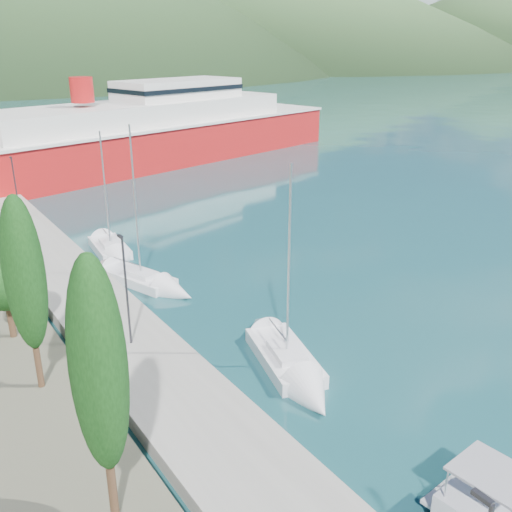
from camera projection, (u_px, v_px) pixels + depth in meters
quay at (61, 272)px, 41.21m from camera, size 5.00×88.00×0.80m
lamp_posts at (117, 279)px, 30.56m from camera, size 0.15×46.63×6.06m
sailboat_near at (298, 378)px, 28.45m from camera, size 4.55×8.55×11.77m
sailboat_mid at (157, 285)px, 39.21m from camera, size 4.73×8.55×11.93m
sailboat_far at (116, 255)px, 44.66m from camera, size 3.07×7.45×10.65m
ferry at (145, 136)px, 78.12m from camera, size 64.62×27.67×12.56m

